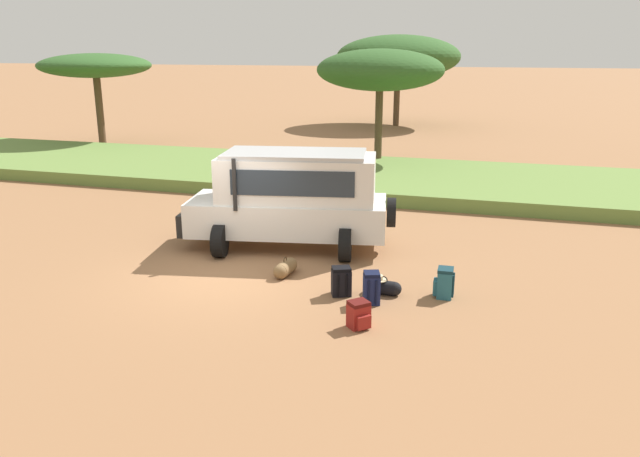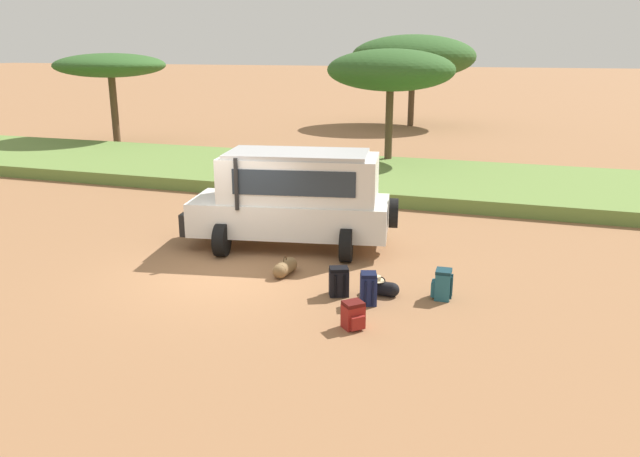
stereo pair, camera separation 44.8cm
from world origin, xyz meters
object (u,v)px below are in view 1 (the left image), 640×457
(backpack_outermost, at_px, (359,315))
(acacia_tree_centre_back, at_px, (380,70))
(duffel_bag_low_black_case, at_px, (383,287))
(duffel_bag_soft_canvas, at_px, (285,268))
(acacia_tree_far_left, at_px, (95,66))
(acacia_tree_left_mid, at_px, (398,57))
(backpack_cluster_center, at_px, (371,288))
(backpack_beside_front_wheel, at_px, (444,283))
(safari_vehicle, at_px, (292,197))
(backpack_near_rear_wheel, at_px, (341,281))

(backpack_outermost, bearing_deg, acacia_tree_centre_back, 100.36)
(duffel_bag_low_black_case, height_order, duffel_bag_soft_canvas, duffel_bag_soft_canvas)
(backpack_outermost, bearing_deg, acacia_tree_far_left, 135.45)
(acacia_tree_far_left, relative_size, acacia_tree_left_mid, 0.73)
(backpack_cluster_center, bearing_deg, duffel_bag_low_black_case, 75.52)
(acacia_tree_far_left, relative_size, acacia_tree_centre_back, 1.11)
(backpack_beside_front_wheel, xyz_separation_m, backpack_cluster_center, (-1.35, -0.73, 0.02))
(backpack_beside_front_wheel, bearing_deg, safari_vehicle, 150.58)
(backpack_near_rear_wheel, bearing_deg, duffel_bag_low_black_case, 19.62)
(backpack_cluster_center, distance_m, duffel_bag_soft_canvas, 2.40)
(acacia_tree_far_left, bearing_deg, backpack_near_rear_wheel, -43.30)
(duffel_bag_low_black_case, bearing_deg, backpack_beside_front_wheel, 9.49)
(backpack_beside_front_wheel, bearing_deg, acacia_tree_far_left, 140.81)
(backpack_outermost, distance_m, acacia_tree_far_left, 25.02)
(backpack_outermost, relative_size, acacia_tree_centre_back, 0.10)
(duffel_bag_low_black_case, xyz_separation_m, acacia_tree_left_mid, (-4.83, 28.85, 4.17))
(safari_vehicle, relative_size, acacia_tree_left_mid, 0.70)
(safari_vehicle, height_order, acacia_tree_far_left, acacia_tree_far_left)
(backpack_beside_front_wheel, relative_size, acacia_tree_left_mid, 0.08)
(duffel_bag_low_black_case, relative_size, acacia_tree_centre_back, 0.15)
(safari_vehicle, bearing_deg, acacia_tree_far_left, 138.54)
(safari_vehicle, height_order, duffel_bag_soft_canvas, safari_vehicle)
(safari_vehicle, height_order, backpack_beside_front_wheel, safari_vehicle)
(backpack_cluster_center, xyz_separation_m, duffel_bag_low_black_case, (0.14, 0.53, -0.16))
(backpack_cluster_center, xyz_separation_m, acacia_tree_far_left, (-17.61, 16.19, 3.69))
(backpack_near_rear_wheel, relative_size, acacia_tree_left_mid, 0.08)
(acacia_tree_left_mid, bearing_deg, safari_vehicle, -85.69)
(backpack_beside_front_wheel, bearing_deg, backpack_cluster_center, -151.51)
(backpack_cluster_center, relative_size, acacia_tree_far_left, 0.11)
(duffel_bag_soft_canvas, xyz_separation_m, acacia_tree_far_left, (-15.43, 15.18, 3.84))
(duffel_bag_soft_canvas, relative_size, acacia_tree_far_left, 0.15)
(backpack_near_rear_wheel, height_order, acacia_tree_left_mid, acacia_tree_left_mid)
(duffel_bag_low_black_case, distance_m, duffel_bag_soft_canvas, 2.36)
(backpack_cluster_center, height_order, acacia_tree_far_left, acacia_tree_far_left)
(backpack_cluster_center, xyz_separation_m, backpack_outermost, (0.02, -1.17, -0.07))
(backpack_outermost, bearing_deg, backpack_beside_front_wheel, 55.05)
(backpack_outermost, bearing_deg, backpack_cluster_center, 91.06)
(acacia_tree_left_mid, relative_size, acacia_tree_centre_back, 1.51)
(safari_vehicle, xyz_separation_m, backpack_beside_front_wheel, (4.05, -2.28, -0.99))
(acacia_tree_far_left, distance_m, acacia_tree_left_mid, 18.47)
(acacia_tree_left_mid, bearing_deg, backpack_outermost, -81.23)
(backpack_cluster_center, height_order, duffel_bag_low_black_case, backpack_cluster_center)
(safari_vehicle, relative_size, duffel_bag_soft_canvas, 6.51)
(backpack_outermost, distance_m, duffel_bag_soft_canvas, 3.09)
(safari_vehicle, bearing_deg, duffel_bag_soft_canvas, -75.26)
(safari_vehicle, relative_size, acacia_tree_centre_back, 1.06)
(duffel_bag_low_black_case, xyz_separation_m, duffel_bag_soft_canvas, (-2.31, 0.48, 0.01))
(backpack_beside_front_wheel, distance_m, acacia_tree_left_mid, 29.56)
(backpack_near_rear_wheel, xyz_separation_m, duffel_bag_soft_canvas, (-1.49, 0.77, -0.13))
(backpack_cluster_center, xyz_separation_m, acacia_tree_centre_back, (-2.78, 14.18, 3.69))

